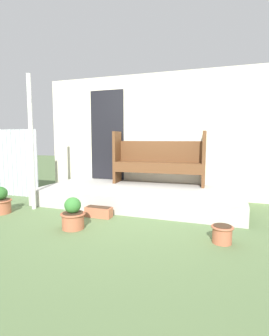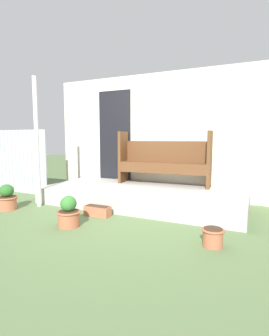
{
  "view_description": "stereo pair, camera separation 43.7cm",
  "coord_description": "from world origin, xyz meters",
  "px_view_note": "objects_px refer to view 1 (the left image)",
  "views": [
    {
      "loc": [
        1.65,
        -3.81,
        1.24
      ],
      "look_at": [
        0.2,
        0.29,
        0.75
      ],
      "focal_mm": 28.0,
      "sensor_mm": 36.0,
      "label": 1
    },
    {
      "loc": [
        2.05,
        -3.65,
        1.24
      ],
      "look_at": [
        0.2,
        0.29,
        0.75
      ],
      "focal_mm": 28.0,
      "sensor_mm": 36.0,
      "label": 2
    }
  ],
  "objects_px": {
    "flower_pot_right": "(222,233)",
    "bench": "(159,158)",
    "flower_pot_left": "(0,202)",
    "planter_box_rect": "(99,212)",
    "flower_pot_middle": "(73,215)",
    "support_post": "(31,143)"
  },
  "relations": [
    {
      "from": "bench",
      "to": "flower_pot_right",
      "type": "height_order",
      "value": "bench"
    },
    {
      "from": "flower_pot_left",
      "to": "planter_box_rect",
      "type": "height_order",
      "value": "flower_pot_left"
    },
    {
      "from": "flower_pot_middle",
      "to": "bench",
      "type": "bearing_deg",
      "value": 73.58
    },
    {
      "from": "support_post",
      "to": "bench",
      "type": "xyz_separation_m",
      "value": [
        1.87,
        1.55,
        -0.33
      ]
    },
    {
      "from": "bench",
      "to": "planter_box_rect",
      "type": "relative_size",
      "value": 4.39
    },
    {
      "from": "flower_pot_right",
      "to": "bench",
      "type": "bearing_deg",
      "value": 122.39
    },
    {
      "from": "flower_pot_middle",
      "to": "planter_box_rect",
      "type": "distance_m",
      "value": 0.62
    },
    {
      "from": "flower_pot_left",
      "to": "flower_pot_right",
      "type": "xyz_separation_m",
      "value": [
        3.5,
        -0.09,
        -0.08
      ]
    },
    {
      "from": "flower_pot_middle",
      "to": "planter_box_rect",
      "type": "bearing_deg",
      "value": 81.95
    },
    {
      "from": "support_post",
      "to": "bench",
      "type": "height_order",
      "value": "support_post"
    },
    {
      "from": "bench",
      "to": "planter_box_rect",
      "type": "height_order",
      "value": "bench"
    },
    {
      "from": "flower_pot_left",
      "to": "flower_pot_middle",
      "type": "height_order",
      "value": "flower_pot_left"
    },
    {
      "from": "bench",
      "to": "flower_pot_left",
      "type": "xyz_separation_m",
      "value": [
        -2.2,
        -1.96,
        -0.64
      ]
    },
    {
      "from": "flower_pot_middle",
      "to": "planter_box_rect",
      "type": "relative_size",
      "value": 1.02
    },
    {
      "from": "flower_pot_left",
      "to": "flower_pot_middle",
      "type": "relative_size",
      "value": 1.02
    },
    {
      "from": "flower_pot_left",
      "to": "planter_box_rect",
      "type": "distance_m",
      "value": 1.68
    },
    {
      "from": "flower_pot_middle",
      "to": "support_post",
      "type": "bearing_deg",
      "value": 151.73
    },
    {
      "from": "bench",
      "to": "planter_box_rect",
      "type": "distance_m",
      "value": 1.86
    },
    {
      "from": "support_post",
      "to": "flower_pot_right",
      "type": "xyz_separation_m",
      "value": [
        3.17,
        -0.5,
        -1.04
      ]
    },
    {
      "from": "flower_pot_middle",
      "to": "flower_pot_right",
      "type": "relative_size",
      "value": 1.66
    },
    {
      "from": "flower_pot_left",
      "to": "flower_pot_right",
      "type": "bearing_deg",
      "value": -1.46
    },
    {
      "from": "planter_box_rect",
      "to": "bench",
      "type": "bearing_deg",
      "value": 70.61
    }
  ]
}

